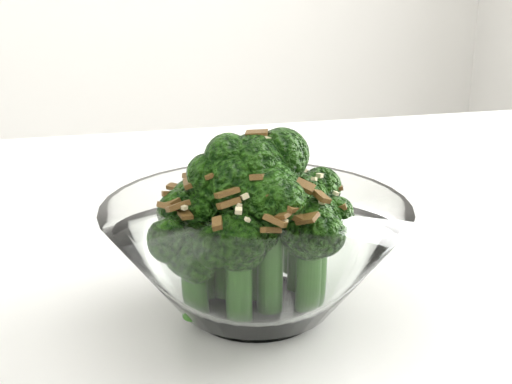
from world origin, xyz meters
name	(u,v)px	position (x,y,z in m)	size (l,w,h in m)	color
table	(191,326)	(0.05, -0.07, 0.68)	(1.31, 0.99, 0.75)	white
broccoli_dish	(256,245)	(0.06, -0.19, 0.80)	(0.21, 0.21, 0.13)	white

